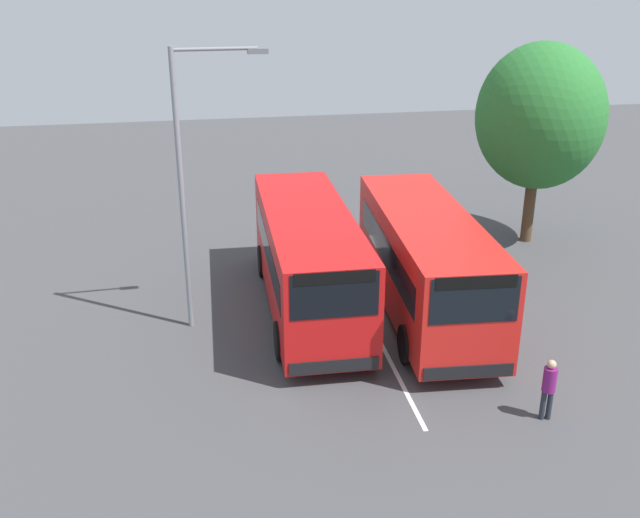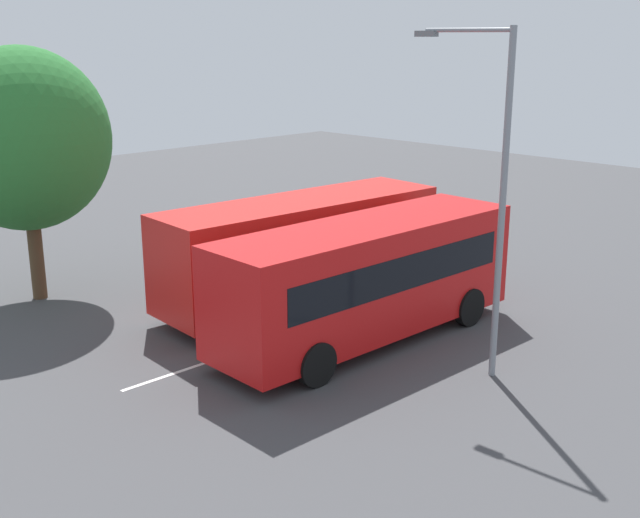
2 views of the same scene
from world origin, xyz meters
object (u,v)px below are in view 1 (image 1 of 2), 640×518
Objects in this scene: street_lamp at (189,175)px; depot_tree at (540,117)px; bus_center_left at (425,260)px; bus_far_left at (308,257)px; pedestrian at (549,385)px.

depot_tree is (-4.99, 13.18, 0.26)m from street_lamp.
depot_tree is (-5.51, 6.23, 3.18)m from bus_center_left.
bus_far_left is 8.38m from pedestrian.
bus_center_left is at bearing -6.26° from street_lamp.
bus_far_left is at bearing -100.38° from bus_center_left.
street_lamp is at bearing -89.68° from bus_center_left.
bus_center_left is at bearing -48.48° from depot_tree.
bus_center_left reaches higher than pedestrian.
depot_tree is at bearing -14.47° from pedestrian.
street_lamp is at bearing 60.20° from pedestrian.
bus_far_left is 0.99× the size of bus_center_left.
depot_tree is at bearing 18.76° from street_lamp.
street_lamp reaches higher than bus_far_left.
pedestrian is at bearing -41.49° from street_lamp.
bus_center_left is at bearing 19.34° from pedestrian.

